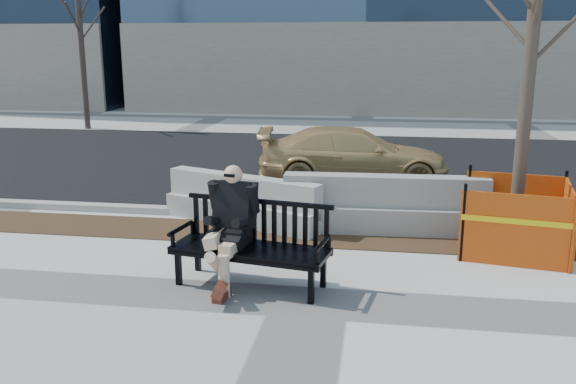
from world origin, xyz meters
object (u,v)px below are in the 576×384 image
seated_man (232,281)px  bench (251,286)px  sedan (353,182)px  jersey_barrier_right (384,231)px  jersey_barrier_left (243,223)px  tree_fence (512,251)px

seated_man → bench: bearing=-10.8°
sedan → jersey_barrier_right: (0.70, -3.68, 0.00)m
bench → seated_man: (-0.28, 0.11, 0.00)m
jersey_barrier_left → tree_fence: bearing=11.8°
bench → seated_man: 0.30m
sedan → bench: bearing=163.7°
bench → jersey_barrier_left: (-0.73, 2.76, 0.00)m
sedan → seated_man: bearing=161.1°
bench → tree_fence: size_ratio=0.36×
jersey_barrier_left → jersey_barrier_right: (2.46, -0.10, 0.00)m
jersey_barrier_right → jersey_barrier_left: bearing=175.4°
seated_man → jersey_barrier_right: size_ratio=0.46×
seated_man → tree_fence: size_ratio=0.27×
bench → jersey_barrier_left: 2.86m
sedan → jersey_barrier_left: bearing=146.7°
bench → seated_man: bearing=169.2°
seated_man → tree_fence: bearing=35.3°
tree_fence → bench: bearing=-152.0°
tree_fence → jersey_barrier_right: 2.07m
seated_man → jersey_barrier_left: bearing=110.0°
seated_man → tree_fence: (3.94, 1.84, 0.00)m
jersey_barrier_left → jersey_barrier_right: bearing=19.9°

